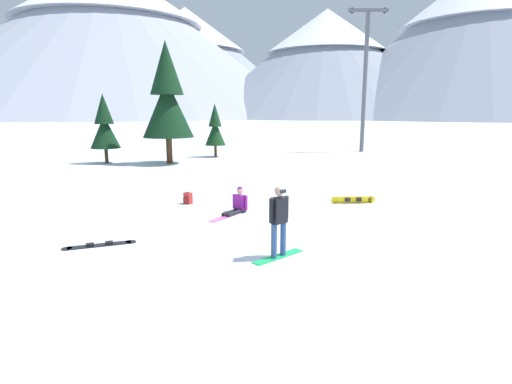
{
  "coord_description": "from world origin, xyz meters",
  "views": [
    {
      "loc": [
        -0.98,
        -11.12,
        3.61
      ],
      "look_at": [
        -1.06,
        2.03,
        1.0
      ],
      "focal_mm": 28.98,
      "sensor_mm": 36.0,
      "label": 1
    }
  ],
  "objects": [
    {
      "name": "loose_snowboard_near_right",
      "position": [
        -5.3,
        -0.44,
        0.02
      ],
      "size": [
        1.89,
        0.95,
        0.09
      ],
      "color": "black",
      "rests_on": "ground_plane"
    },
    {
      "name": "peak_central_summit",
      "position": [
        -80.49,
        221.79,
        41.66
      ],
      "size": [
        216.21,
        216.21,
        79.74
      ],
      "color": "#9EA3B2",
      "rests_on": "ground_plane"
    },
    {
      "name": "peak_north_spur",
      "position": [
        96.4,
        181.17,
        34.55
      ],
      "size": [
        151.42,
        151.42,
        66.12
      ],
      "color": "#8C93A3",
      "rests_on": "ground_plane"
    },
    {
      "name": "snowboarder_midground",
      "position": [
        -1.74,
        3.21,
        0.32
      ],
      "size": [
        1.27,
        1.7,
        0.94
      ],
      "color": "black",
      "rests_on": "ground_plane"
    },
    {
      "name": "snowboarder_foreground",
      "position": [
        -0.48,
        -1.29,
        0.96
      ],
      "size": [
        1.35,
        1.26,
        1.81
      ],
      "color": "#19B259",
      "rests_on": "ground_plane"
    },
    {
      "name": "peak_east_ridge",
      "position": [
        -45.22,
        250.53,
        33.34
      ],
      "size": [
        158.56,
        158.56,
        63.81
      ],
      "color": "#8C93A3",
      "rests_on": "ground_plane"
    },
    {
      "name": "peak_west_ridge",
      "position": [
        31.35,
        196.09,
        26.4
      ],
      "size": [
        127.25,
        127.25,
        50.53
      ],
      "color": "#8C93A3",
      "rests_on": "ground_plane"
    },
    {
      "name": "loose_snowboard_near_left",
      "position": [
        2.75,
        4.81,
        0.15
      ],
      "size": [
        1.78,
        0.23,
        0.29
      ],
      "color": "yellow",
      "rests_on": "ground_plane"
    },
    {
      "name": "backpack_red",
      "position": [
        -3.76,
        4.7,
        0.21
      ],
      "size": [
        0.37,
        0.37,
        0.47
      ],
      "color": "red",
      "rests_on": "ground_plane"
    },
    {
      "name": "pine_tree_tall",
      "position": [
        -7.12,
        17.19,
        4.44
      ],
      "size": [
        3.42,
        3.42,
        8.13
      ],
      "color": "#472D19",
      "rests_on": "ground_plane"
    },
    {
      "name": "pine_tree_twin",
      "position": [
        -11.52,
        17.31,
        2.58
      ],
      "size": [
        2.0,
        2.0,
        4.72
      ],
      "color": "#472D19",
      "rests_on": "ground_plane"
    },
    {
      "name": "ski_lift_tower",
      "position": [
        8.13,
        25.51,
        6.74
      ],
      "size": [
        3.39,
        0.36,
        11.96
      ],
      "color": "#595B60",
      "rests_on": "ground_plane"
    },
    {
      "name": "pine_tree_leaning",
      "position": [
        -4.38,
        21.35,
        2.26
      ],
      "size": [
        1.61,
        1.61,
        4.15
      ],
      "color": "#472D19",
      "rests_on": "ground_plane"
    },
    {
      "name": "ground_plane",
      "position": [
        0.0,
        0.0,
        0.0
      ],
      "size": [
        800.0,
        800.0,
        0.0
      ],
      "primitive_type": "plane",
      "color": "silver"
    }
  ]
}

